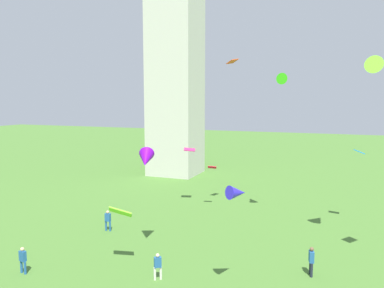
% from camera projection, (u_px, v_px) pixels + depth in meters
% --- Properties ---
extents(person_0, '(0.36, 0.54, 1.78)m').
position_uv_depth(person_0, '(311.00, 260.00, 22.10)').
color(person_0, '#1E2333').
rests_on(person_0, ground_plane).
extents(person_2, '(0.52, 0.27, 1.69)m').
position_uv_depth(person_2, '(108.00, 219.00, 29.73)').
color(person_2, '#235693').
rests_on(person_2, ground_plane).
extents(person_3, '(0.51, 0.32, 1.66)m').
position_uv_depth(person_3, '(23.00, 259.00, 22.38)').
color(person_3, '#235693').
rests_on(person_3, ground_plane).
extents(person_4, '(0.48, 0.44, 1.60)m').
position_uv_depth(person_4, '(158.00, 265.00, 21.60)').
color(person_4, silver).
rests_on(person_4, ground_plane).
extents(kite_flying_0, '(1.29, 1.09, 0.33)m').
position_uv_depth(kite_flying_0, '(190.00, 150.00, 36.72)').
color(kite_flying_0, '#B8266A').
extents(kite_flying_1, '(0.87, 0.66, 0.41)m').
position_uv_depth(kite_flying_1, '(359.00, 152.00, 30.48)').
color(kite_flying_1, '#197CBA').
extents(kite_flying_2, '(0.95, 1.22, 0.51)m').
position_uv_depth(kite_flying_2, '(232.00, 61.00, 31.93)').
color(kite_flying_2, '#E44215').
extents(kite_flying_3, '(1.76, 1.31, 0.99)m').
position_uv_depth(kite_flying_3, '(120.00, 212.00, 23.07)').
color(kite_flying_3, '#7CE421').
extents(kite_flying_4, '(1.50, 1.70, 1.11)m').
position_uv_depth(kite_flying_4, '(279.00, 78.00, 30.48)').
color(kite_flying_4, '#37C318').
extents(kite_flying_5, '(0.96, 0.72, 0.37)m').
position_uv_depth(kite_flying_5, '(212.00, 167.00, 35.79)').
color(kite_flying_5, red).
extents(kite_flying_6, '(1.57, 2.05, 1.47)m').
position_uv_depth(kite_flying_6, '(376.00, 68.00, 24.00)').
color(kite_flying_6, '#87E836').
extents(kite_flying_7, '(1.64, 2.03, 1.56)m').
position_uv_depth(kite_flying_7, '(146.00, 159.00, 24.50)').
color(kite_flying_7, '#710ABD').
extents(kite_flying_9, '(1.26, 1.32, 0.86)m').
position_uv_depth(kite_flying_9, '(237.00, 193.00, 18.98)').
color(kite_flying_9, '#3124DB').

